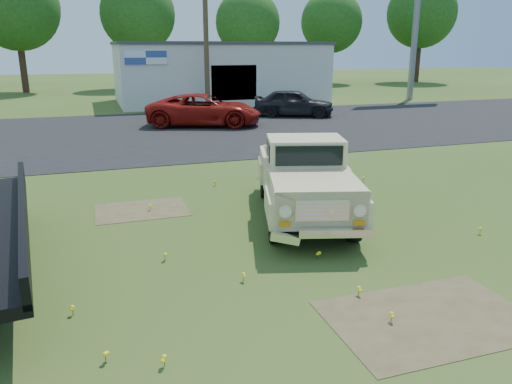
# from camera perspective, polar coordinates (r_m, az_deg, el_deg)

# --- Properties ---
(ground) EXTENTS (140.00, 140.00, 0.00)m
(ground) POSITION_cam_1_polar(r_m,az_deg,el_deg) (9.71, 1.17, -7.10)
(ground) COLOR #304F19
(ground) RESTS_ON ground
(asphalt_lot) EXTENTS (90.00, 14.00, 0.02)m
(asphalt_lot) POSITION_cam_1_polar(r_m,az_deg,el_deg) (23.89, -11.06, 6.74)
(asphalt_lot) COLOR black
(asphalt_lot) RESTS_ON ground
(dirt_patch_a) EXTENTS (3.00, 2.00, 0.01)m
(dirt_patch_a) POSITION_cam_1_polar(r_m,az_deg,el_deg) (8.02, 19.25, -13.48)
(dirt_patch_a) COLOR brown
(dirt_patch_a) RESTS_ON ground
(dirt_patch_b) EXTENTS (2.20, 1.60, 0.01)m
(dirt_patch_b) POSITION_cam_1_polar(r_m,az_deg,el_deg) (12.54, -12.95, -2.03)
(dirt_patch_b) COLOR brown
(dirt_patch_b) RESTS_ON ground
(commercial_building) EXTENTS (14.20, 8.20, 4.15)m
(commercial_building) POSITION_cam_1_polar(r_m,az_deg,el_deg) (36.55, -4.30, 13.54)
(commercial_building) COLOR silver
(commercial_building) RESTS_ON ground
(utility_pole_mid) EXTENTS (1.60, 0.30, 9.00)m
(utility_pole_mid) POSITION_cam_1_polar(r_m,az_deg,el_deg) (31.19, -5.75, 17.62)
(utility_pole_mid) COLOR #453520
(utility_pole_mid) RESTS_ON ground
(treeline_c) EXTENTS (7.04, 7.04, 10.47)m
(treeline_c) POSITION_cam_1_polar(r_m,az_deg,el_deg) (48.24, -25.78, 18.47)
(treeline_c) COLOR #3C261B
(treeline_c) RESTS_ON ground
(treeline_d) EXTENTS (6.72, 6.72, 10.00)m
(treeline_d) POSITION_cam_1_polar(r_m,az_deg,el_deg) (49.22, -13.34, 19.14)
(treeline_d) COLOR #3C261B
(treeline_d) RESTS_ON ground
(treeline_e) EXTENTS (6.08, 6.08, 9.04)m
(treeline_e) POSITION_cam_1_polar(r_m,az_deg,el_deg) (49.75, -0.94, 18.78)
(treeline_e) COLOR #3C261B
(treeline_e) RESTS_ON ground
(treeline_f) EXTENTS (6.40, 6.40, 9.52)m
(treeline_f) POSITION_cam_1_polar(r_m,az_deg,el_deg) (55.86, 8.61, 18.67)
(treeline_f) COLOR #3C261B
(treeline_f) RESTS_ON ground
(treeline_g) EXTENTS (7.36, 7.36, 10.95)m
(treeline_g) POSITION_cam_1_polar(r_m,az_deg,el_deg) (59.82, 18.41, 18.81)
(treeline_g) COLOR #3C261B
(treeline_g) RESTS_ON ground
(vintage_pickup_truck) EXTENTS (3.37, 5.55, 1.89)m
(vintage_pickup_truck) POSITION_cam_1_polar(r_m,az_deg,el_deg) (11.59, 5.55, 1.67)
(vintage_pickup_truck) COLOR tan
(vintage_pickup_truck) RESTS_ON ground
(red_pickup) EXTENTS (6.21, 4.36, 1.57)m
(red_pickup) POSITION_cam_1_polar(r_m,az_deg,el_deg) (25.36, -5.93, 9.29)
(red_pickup) COLOR maroon
(red_pickup) RESTS_ON ground
(dark_sedan) EXTENTS (4.82, 3.56, 1.53)m
(dark_sedan) POSITION_cam_1_polar(r_m,az_deg,el_deg) (28.82, 4.33, 10.13)
(dark_sedan) COLOR black
(dark_sedan) RESTS_ON ground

